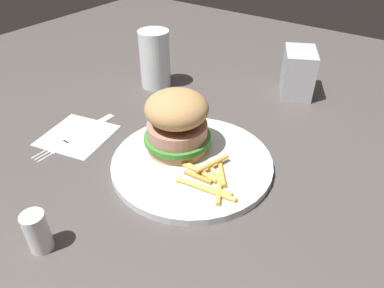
% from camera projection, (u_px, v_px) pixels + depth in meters
% --- Properties ---
extents(ground_plane, '(1.60, 1.60, 0.00)m').
position_uv_depth(ground_plane, '(175.00, 168.00, 0.55)').
color(ground_plane, '#47423F').
extents(plate, '(0.25, 0.25, 0.01)m').
position_uv_depth(plate, '(192.00, 163.00, 0.56)').
color(plate, silver).
rests_on(plate, ground_plane).
extents(sandwich, '(0.11, 0.11, 0.10)m').
position_uv_depth(sandwich, '(177.00, 122.00, 0.55)').
color(sandwich, tan).
rests_on(sandwich, plate).
extents(fries_pile, '(0.11, 0.09, 0.01)m').
position_uv_depth(fries_pile, '(209.00, 178.00, 0.51)').
color(fries_pile, gold).
rests_on(fries_pile, plate).
extents(napkin, '(0.13, 0.13, 0.00)m').
position_uv_depth(napkin, '(77.00, 135.00, 0.63)').
color(napkin, white).
rests_on(napkin, ground_plane).
extents(fork, '(0.02, 0.17, 0.00)m').
position_uv_depth(fork, '(76.00, 134.00, 0.62)').
color(fork, silver).
rests_on(fork, napkin).
extents(drink_glass, '(0.06, 0.06, 0.12)m').
position_uv_depth(drink_glass, '(155.00, 62.00, 0.76)').
color(drink_glass, silver).
rests_on(drink_glass, ground_plane).
extents(napkin_dispenser, '(0.09, 0.11, 0.09)m').
position_uv_depth(napkin_dispenser, '(298.00, 72.00, 0.73)').
color(napkin_dispenser, '#B7BABF').
rests_on(napkin_dispenser, ground_plane).
extents(salt_shaker, '(0.03, 0.03, 0.06)m').
position_uv_depth(salt_shaker, '(37.00, 232.00, 0.42)').
color(salt_shaker, white).
rests_on(salt_shaker, ground_plane).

